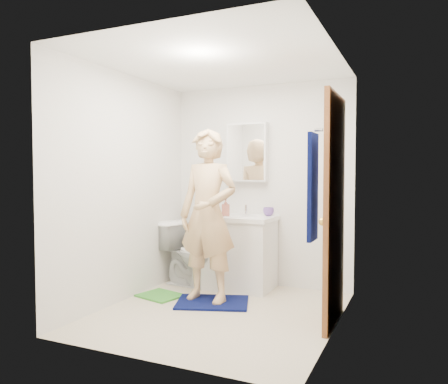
# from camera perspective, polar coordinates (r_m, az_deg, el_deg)

# --- Properties ---
(floor) EXTENTS (2.20, 2.40, 0.02)m
(floor) POSITION_cam_1_polar(r_m,az_deg,el_deg) (4.39, -0.64, -15.58)
(floor) COLOR beige
(floor) RESTS_ON ground
(ceiling) EXTENTS (2.20, 2.40, 0.02)m
(ceiling) POSITION_cam_1_polar(r_m,az_deg,el_deg) (4.30, -0.66, 16.72)
(ceiling) COLOR white
(ceiling) RESTS_ON ground
(wall_back) EXTENTS (2.20, 0.02, 2.40)m
(wall_back) POSITION_cam_1_polar(r_m,az_deg,el_deg) (5.30, 4.85, 0.86)
(wall_back) COLOR silver
(wall_back) RESTS_ON ground
(wall_front) EXTENTS (2.20, 0.02, 2.40)m
(wall_front) POSITION_cam_1_polar(r_m,az_deg,el_deg) (3.12, -10.02, -0.37)
(wall_front) COLOR silver
(wall_front) RESTS_ON ground
(wall_left) EXTENTS (0.02, 2.40, 2.40)m
(wall_left) POSITION_cam_1_polar(r_m,az_deg,el_deg) (4.75, -12.90, 0.60)
(wall_left) COLOR silver
(wall_left) RESTS_ON ground
(wall_right) EXTENTS (0.02, 2.40, 2.40)m
(wall_right) POSITION_cam_1_polar(r_m,az_deg,el_deg) (3.84, 14.54, 0.13)
(wall_right) COLOR silver
(wall_right) RESTS_ON ground
(vanity_cabinet) EXTENTS (0.75, 0.55, 0.80)m
(vanity_cabinet) POSITION_cam_1_polar(r_m,az_deg,el_deg) (5.16, 2.14, -8.12)
(vanity_cabinet) COLOR white
(vanity_cabinet) RESTS_ON floor
(countertop) EXTENTS (0.79, 0.59, 0.05)m
(countertop) POSITION_cam_1_polar(r_m,az_deg,el_deg) (5.10, 2.15, -3.43)
(countertop) COLOR white
(countertop) RESTS_ON vanity_cabinet
(sink_basin) EXTENTS (0.40, 0.40, 0.03)m
(sink_basin) POSITION_cam_1_polar(r_m,az_deg,el_deg) (5.10, 2.15, -3.26)
(sink_basin) COLOR white
(sink_basin) RESTS_ON countertop
(faucet) EXTENTS (0.03, 0.03, 0.12)m
(faucet) POSITION_cam_1_polar(r_m,az_deg,el_deg) (5.26, 2.88, -2.32)
(faucet) COLOR silver
(faucet) RESTS_ON countertop
(medicine_cabinet) EXTENTS (0.50, 0.12, 0.70)m
(medicine_cabinet) POSITION_cam_1_polar(r_m,az_deg,el_deg) (5.29, 3.08, 5.19)
(medicine_cabinet) COLOR white
(medicine_cabinet) RESTS_ON wall_back
(mirror_panel) EXTENTS (0.46, 0.01, 0.66)m
(mirror_panel) POSITION_cam_1_polar(r_m,az_deg,el_deg) (5.23, 2.83, 5.22)
(mirror_panel) COLOR white
(mirror_panel) RESTS_ON wall_back
(door) EXTENTS (0.05, 0.80, 2.05)m
(door) POSITION_cam_1_polar(r_m,az_deg,el_deg) (4.01, 14.24, -2.27)
(door) COLOR brown
(door) RESTS_ON ground
(door_knob) EXTENTS (0.07, 0.07, 0.07)m
(door_knob) POSITION_cam_1_polar(r_m,az_deg,el_deg) (3.71, 12.76, -3.80)
(door_knob) COLOR gold
(door_knob) RESTS_ON door
(towel) EXTENTS (0.03, 0.24, 0.80)m
(towel) POSITION_cam_1_polar(r_m,az_deg,el_deg) (3.30, 11.52, 0.64)
(towel) COLOR #070E45
(towel) RESTS_ON wall_right
(towel_hook) EXTENTS (0.06, 0.02, 0.02)m
(towel_hook) POSITION_cam_1_polar(r_m,az_deg,el_deg) (3.30, 12.27, 7.93)
(towel_hook) COLOR silver
(towel_hook) RESTS_ON wall_right
(toilet) EXTENTS (0.79, 0.51, 0.76)m
(toilet) POSITION_cam_1_polar(r_m,az_deg,el_deg) (5.30, -4.14, -8.04)
(toilet) COLOR white
(toilet) RESTS_ON floor
(bath_mat) EXTENTS (0.86, 0.73, 0.02)m
(bath_mat) POSITION_cam_1_polar(r_m,az_deg,el_deg) (4.66, -1.52, -14.22)
(bath_mat) COLOR #070E45
(bath_mat) RESTS_ON floor
(green_rug) EXTENTS (0.52, 0.47, 0.02)m
(green_rug) POSITION_cam_1_polar(r_m,az_deg,el_deg) (4.96, -8.31, -13.24)
(green_rug) COLOR green
(green_rug) RESTS_ON floor
(soap_dispenser) EXTENTS (0.12, 0.12, 0.20)m
(soap_dispenser) POSITION_cam_1_polar(r_m,az_deg,el_deg) (5.07, 0.23, -2.03)
(soap_dispenser) COLOR #AD6051
(soap_dispenser) RESTS_ON countertop
(toothbrush_cup) EXTENTS (0.16, 0.16, 0.10)m
(toothbrush_cup) POSITION_cam_1_polar(r_m,az_deg,el_deg) (5.12, 5.83, -2.58)
(toothbrush_cup) COLOR #69469B
(toothbrush_cup) RESTS_ON countertop
(man) EXTENTS (0.68, 0.47, 1.79)m
(man) POSITION_cam_1_polar(r_m,az_deg,el_deg) (4.54, -2.11, -3.03)
(man) COLOR #DAB07A
(man) RESTS_ON bath_mat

